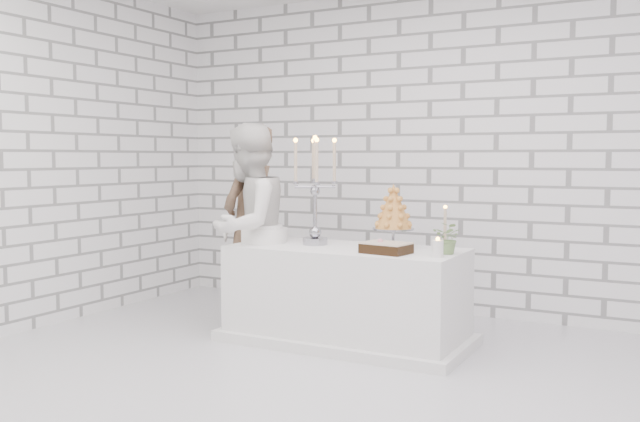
{
  "coord_description": "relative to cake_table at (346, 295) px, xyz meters",
  "views": [
    {
      "loc": [
        1.87,
        -3.7,
        1.45
      ],
      "look_at": [
        -0.56,
        0.82,
        1.05
      ],
      "focal_mm": 39.18,
      "sensor_mm": 36.0,
      "label": 1
    }
  ],
  "objects": [
    {
      "name": "ground",
      "position": [
        0.49,
        -1.12,
        -0.38
      ],
      "size": [
        6.0,
        5.0,
        0.01
      ],
      "primitive_type": "cube",
      "color": "silver",
      "rests_on": "ground"
    },
    {
      "name": "pillar_candle",
      "position": [
        0.8,
        -0.19,
        0.44
      ],
      "size": [
        0.09,
        0.09,
        0.12
      ],
      "primitive_type": "cylinder",
      "rotation": [
        0.0,
        0.0,
        0.13
      ],
      "color": "white",
      "rests_on": "cake_table"
    },
    {
      "name": "croquembouche",
      "position": [
        0.34,
        0.12,
        0.62
      ],
      "size": [
        0.39,
        0.39,
        0.49
      ],
      "primitive_type": null,
      "rotation": [
        0.0,
        0.0,
        0.28
      ],
      "color": "#AE6B26",
      "rests_on": "cake_table"
    },
    {
      "name": "wall_back",
      "position": [
        0.49,
        1.38,
        1.12
      ],
      "size": [
        6.0,
        0.01,
        3.0
      ],
      "primitive_type": "cube",
      "color": "white",
      "rests_on": "ground"
    },
    {
      "name": "cake_table",
      "position": [
        0.0,
        0.0,
        0.0
      ],
      "size": [
        1.8,
        0.8,
        0.75
      ],
      "primitive_type": "cube",
      "color": "white",
      "rests_on": "ground"
    },
    {
      "name": "candelabra",
      "position": [
        -0.29,
        0.03,
        0.81
      ],
      "size": [
        0.42,
        0.42,
        0.87
      ],
      "primitive_type": null,
      "rotation": [
        0.0,
        0.0,
        -0.2
      ],
      "color": "#96969F",
      "rests_on": "cake_table"
    },
    {
      "name": "extra_taper",
      "position": [
        0.75,
        0.14,
        0.54
      ],
      "size": [
        0.07,
        0.07,
        0.32
      ],
      "primitive_type": "cylinder",
      "rotation": [
        0.0,
        0.0,
        -0.25
      ],
      "color": "#CAB193",
      "rests_on": "cake_table"
    },
    {
      "name": "flowers",
      "position": [
        0.82,
        0.01,
        0.49
      ],
      "size": [
        0.23,
        0.21,
        0.23
      ],
      "primitive_type": "imported",
      "rotation": [
        0.0,
        0.0,
        -0.15
      ],
      "color": "#436937",
      "rests_on": "cake_table"
    },
    {
      "name": "chocolate_cake",
      "position": [
        0.41,
        -0.17,
        0.42
      ],
      "size": [
        0.36,
        0.28,
        0.08
      ],
      "primitive_type": "cube",
      "rotation": [
        0.0,
        0.0,
        -0.15
      ],
      "color": "black",
      "rests_on": "cake_table"
    },
    {
      "name": "groom",
      "position": [
        -1.04,
        0.23,
        0.49
      ],
      "size": [
        0.45,
        0.65,
        1.73
      ],
      "primitive_type": "imported",
      "rotation": [
        0.0,
        0.0,
        -1.51
      ],
      "color": "brown",
      "rests_on": "ground"
    },
    {
      "name": "wall_left",
      "position": [
        -2.51,
        -1.12,
        1.12
      ],
      "size": [
        0.01,
        5.0,
        3.0
      ],
      "primitive_type": "cube",
      "color": "white",
      "rests_on": "ground"
    },
    {
      "name": "bride",
      "position": [
        -0.86,
        -0.09,
        0.49
      ],
      "size": [
        0.68,
        0.86,
        1.72
      ],
      "primitive_type": "imported",
      "rotation": [
        0.0,
        0.0,
        -1.53
      ],
      "color": "white",
      "rests_on": "ground"
    }
  ]
}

